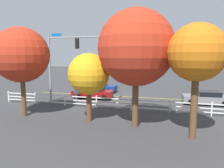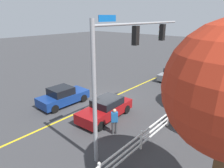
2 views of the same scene
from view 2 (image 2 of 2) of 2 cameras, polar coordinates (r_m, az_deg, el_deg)
ground_plane at (r=17.36m, az=-2.35°, el=-4.82°), size 120.00×120.00×0.00m
lane_center_stripe at (r=20.25m, az=5.38°, el=-1.36°), size 28.00×0.16×0.01m
signal_assembly at (r=10.38m, az=3.94°, el=7.57°), size 7.84×0.38×6.98m
car_0 at (r=24.06m, az=16.88°, el=2.79°), size 4.53×2.14×1.33m
car_1 at (r=14.38m, az=-1.80°, el=-7.02°), size 4.53×2.03×1.42m
car_2 at (r=16.95m, az=-13.74°, el=-3.41°), size 4.17×1.96×1.50m
pedestrian at (r=12.40m, az=0.70°, el=-10.26°), size 0.47×0.46×1.69m
white_rail_fence at (r=16.65m, az=20.52°, el=-4.89°), size 26.10×0.10×1.15m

